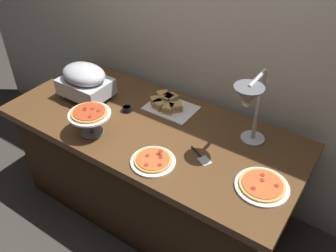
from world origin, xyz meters
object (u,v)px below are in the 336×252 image
at_px(pizza_plate_raised_stand, 90,116).
at_px(serving_spatula, 201,156).
at_px(chafing_dish, 85,80).
at_px(pizza_plate_front, 153,161).
at_px(sauce_cup_near, 127,109).
at_px(sandwich_platter, 167,104).
at_px(heat_lamp, 250,101).
at_px(pizza_plate_center, 262,186).

distance_m(pizza_plate_raised_stand, serving_spatula, 0.68).
bearing_deg(pizza_plate_raised_stand, chafing_dish, 138.30).
bearing_deg(pizza_plate_front, chafing_dish, 160.22).
height_order(sauce_cup_near, serving_spatula, sauce_cup_near).
relative_size(pizza_plate_front, serving_spatula, 1.49).
height_order(sandwich_platter, sauce_cup_near, sandwich_platter).
distance_m(pizza_plate_raised_stand, sandwich_platter, 0.54).
relative_size(heat_lamp, sandwich_platter, 1.45).
distance_m(pizza_plate_center, pizza_plate_raised_stand, 1.03).
bearing_deg(chafing_dish, sandwich_platter, 22.69).
xyz_separation_m(heat_lamp, pizza_plate_raised_stand, (-0.82, -0.32, -0.23)).
bearing_deg(pizza_plate_raised_stand, pizza_plate_front, -0.63).
height_order(heat_lamp, pizza_plate_raised_stand, heat_lamp).
distance_m(chafing_dish, serving_spatula, 0.96).
height_order(sandwich_platter, serving_spatula, sandwich_platter).
xyz_separation_m(pizza_plate_center, pizza_plate_raised_stand, (-1.02, -0.15, 0.12)).
xyz_separation_m(sandwich_platter, sauce_cup_near, (-0.19, -0.19, -0.01)).
xyz_separation_m(pizza_plate_center, serving_spatula, (-0.37, 0.03, -0.01)).
bearing_deg(serving_spatula, pizza_plate_raised_stand, -164.41).
height_order(heat_lamp, pizza_plate_front, heat_lamp).
distance_m(pizza_plate_front, sandwich_platter, 0.54).
height_order(pizza_plate_front, sandwich_platter, sandwich_platter).
relative_size(chafing_dish, heat_lamp, 0.72).
bearing_deg(pizza_plate_front, heat_lamp, 41.68).
xyz_separation_m(pizza_plate_raised_stand, serving_spatula, (0.65, 0.18, -0.13)).
relative_size(sauce_cup_near, serving_spatula, 0.37).
xyz_separation_m(pizza_plate_raised_stand, sandwich_platter, (0.22, 0.48, -0.10)).
distance_m(chafing_dish, heat_lamp, 1.14).
xyz_separation_m(chafing_dish, heat_lamp, (1.12, 0.06, 0.22)).
distance_m(chafing_dish, sandwich_platter, 0.57).
distance_m(heat_lamp, sandwich_platter, 0.71).
height_order(chafing_dish, serving_spatula, chafing_dish).
bearing_deg(serving_spatula, chafing_dish, 174.84).
distance_m(pizza_plate_front, pizza_plate_raised_stand, 0.47).
height_order(pizza_plate_center, serving_spatula, pizza_plate_center).
distance_m(pizza_plate_center, sauce_cup_near, 1.00).
height_order(chafing_dish, pizza_plate_front, chafing_dish).
relative_size(pizza_plate_center, serving_spatula, 1.66).
bearing_deg(serving_spatula, sauce_cup_near, 169.47).
relative_size(chafing_dish, pizza_plate_center, 1.22).
bearing_deg(serving_spatula, pizza_plate_front, -135.99).
bearing_deg(sauce_cup_near, sandwich_platter, 44.09).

